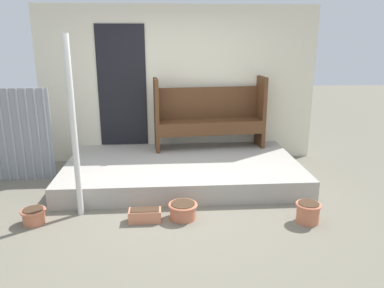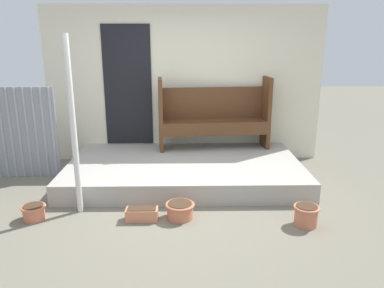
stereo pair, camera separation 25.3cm
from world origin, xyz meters
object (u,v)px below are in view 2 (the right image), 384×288
object	(u,v)px
flower_pot_right	(306,214)
flower_pot_left	(34,212)
flower_pot_middle	(180,210)
bench	(214,113)
support_post	(73,128)
planter_box_rect	(142,214)

from	to	relation	value
flower_pot_right	flower_pot_left	bearing A→B (deg)	176.35
flower_pot_left	flower_pot_middle	world-z (taller)	flower_pot_middle
flower_pot_right	bench	bearing A→B (deg)	112.10
bench	flower_pot_right	xyz separation A→B (m)	(0.90, -2.22, -0.74)
bench	flower_pot_right	size ratio (longest dim) A/B	6.18
flower_pot_left	flower_pot_middle	xyz separation A→B (m)	(1.73, -0.00, 0.01)
support_post	flower_pot_left	bearing A→B (deg)	-157.23
flower_pot_left	bench	bearing A→B (deg)	41.61
support_post	flower_pot_left	distance (m)	1.10
support_post	bench	size ratio (longest dim) A/B	1.15
planter_box_rect	flower_pot_middle	bearing A→B (deg)	5.45
bench	flower_pot_middle	xyz separation A→B (m)	(-0.54, -2.02, -0.76)
flower_pot_left	planter_box_rect	size ratio (longest dim) A/B	0.76
flower_pot_left	flower_pot_right	bearing A→B (deg)	-3.65
flower_pot_middle	planter_box_rect	size ratio (longest dim) A/B	0.93
planter_box_rect	flower_pot_left	bearing A→B (deg)	178.04
support_post	planter_box_rect	distance (m)	1.29
flower_pot_right	support_post	bearing A→B (deg)	171.36
flower_pot_left	support_post	bearing A→B (deg)	22.77
flower_pot_left	planter_box_rect	distance (m)	1.28
bench	planter_box_rect	size ratio (longest dim) A/B	4.90
support_post	planter_box_rect	bearing A→B (deg)	-17.50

